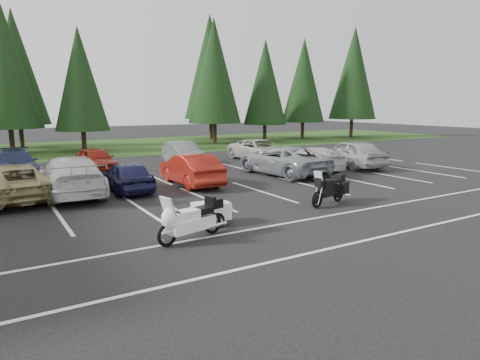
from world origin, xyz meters
name	(u,v)px	position (x,y,z in m)	size (l,w,h in m)	color
ground	(205,205)	(0.00, 0.00, 0.00)	(120.00, 120.00, 0.00)	black
grass_strip	(79,148)	(0.00, 24.00, 0.01)	(80.00, 16.00, 0.01)	#1F3C13
lake_water	(66,129)	(4.00, 55.00, 0.00)	(70.00, 50.00, 0.02)	slate
stall_markings	(184,196)	(0.00, 2.00, 0.00)	(32.00, 16.00, 0.01)	silver
conifer_4	(5,65)	(-5.00, 22.90, 6.53)	(4.80, 4.80, 11.17)	#332316
conifer_5	(80,79)	(0.00, 21.60, 5.63)	(4.14, 4.14, 9.63)	#332316
conifer_6	(214,71)	(12.00, 22.10, 6.71)	(4.93, 4.93, 11.48)	#332316
conifer_7	(265,82)	(17.50, 21.80, 5.81)	(4.27, 4.27, 9.94)	#332316
conifer_8	(304,81)	(23.00, 22.60, 6.17)	(4.53, 4.53, 10.56)	#332316
conifer_9	(354,73)	(29.00, 21.30, 7.07)	(5.19, 5.19, 12.10)	#332316
conifer_back_b	(15,67)	(-4.00, 27.50, 6.77)	(4.97, 4.97, 11.58)	#332316
conifer_back_c	(210,67)	(14.00, 26.80, 7.49)	(5.50, 5.50, 12.81)	#332316
car_near_2	(14,182)	(-5.99, 4.58, 0.72)	(2.38, 5.16, 1.43)	#8E8452
car_near_3	(71,176)	(-3.89, 4.47, 0.81)	(2.27, 5.59, 1.62)	silver
car_near_4	(127,176)	(-1.70, 4.11, 0.67)	(1.57, 3.91, 1.33)	#19193F
car_near_5	(191,169)	(1.28, 4.06, 0.73)	(1.55, 4.44, 1.46)	maroon
car_near_6	(283,160)	(6.70, 4.24, 0.77)	(2.56, 5.55, 1.54)	gray
car_near_7	(311,159)	(8.94, 4.61, 0.67)	(1.86, 4.59, 1.33)	beige
car_near_8	(351,154)	(11.78, 4.29, 0.82)	(1.93, 4.81, 1.64)	#A4A4A8
car_far_1	(16,164)	(-5.56, 10.30, 0.70)	(1.97, 4.84, 1.41)	#1C2548
car_far_2	(96,160)	(-1.63, 10.11, 0.68)	(1.61, 3.99, 1.36)	maroon
car_far_3	(183,153)	(3.67, 10.49, 0.71)	(1.50, 4.29, 1.41)	slate
car_far_4	(260,150)	(8.90, 9.78, 0.69)	(2.29, 4.97, 1.38)	beige
touring_motorcycle	(191,216)	(-2.15, -3.47, 0.68)	(2.45, 0.76, 1.36)	white
cargo_trailer	(211,213)	(-0.97, -2.38, 0.36)	(1.55, 0.87, 0.72)	white
adventure_motorcycle	(328,187)	(3.97, -2.26, 0.69)	(2.26, 0.79, 1.38)	black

